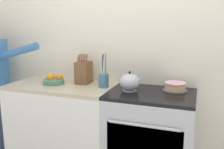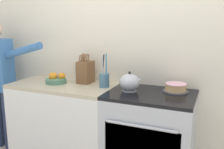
{
  "view_description": "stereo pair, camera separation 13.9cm",
  "coord_description": "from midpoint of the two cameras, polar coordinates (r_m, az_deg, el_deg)",
  "views": [
    {
      "loc": [
        0.67,
        -1.9,
        1.55
      ],
      "look_at": [
        -0.1,
        0.27,
        1.07
      ],
      "focal_mm": 40.0,
      "sensor_mm": 36.0,
      "label": 1
    },
    {
      "loc": [
        0.8,
        -1.85,
        1.55
      ],
      "look_at": [
        -0.1,
        0.27,
        1.07
      ],
      "focal_mm": 40.0,
      "sensor_mm": 36.0,
      "label": 2
    }
  ],
  "objects": [
    {
      "name": "fruit_bowl",
      "position": [
        2.71,
        -11.26,
        -1.04
      ],
      "size": [
        0.22,
        0.22,
        0.11
      ],
      "color": "#4C7F66",
      "rests_on": "counter_cabinet"
    },
    {
      "name": "stove_range",
      "position": [
        2.47,
        10.18,
        -14.62
      ],
      "size": [
        0.79,
        0.63,
        0.92
      ],
      "color": "#B7BABF",
      "rests_on": "ground_plane"
    },
    {
      "name": "tea_kettle",
      "position": [
        2.34,
        5.77,
        -1.86
      ],
      "size": [
        0.23,
        0.19,
        0.19
      ],
      "color": "#B7BABF",
      "rests_on": "stove_range"
    },
    {
      "name": "counter_cabinet",
      "position": [
        2.81,
        -9.2,
        -11.28
      ],
      "size": [
        1.09,
        0.6,
        0.92
      ],
      "color": "white",
      "rests_on": "ground_plane"
    },
    {
      "name": "wall_back",
      "position": [
        2.61,
        6.61,
        6.1
      ],
      "size": [
        8.0,
        0.04,
        2.6
      ],
      "color": "silver",
      "rests_on": "ground_plane"
    },
    {
      "name": "knife_block",
      "position": [
        2.65,
        -4.59,
        0.61
      ],
      "size": [
        0.14,
        0.18,
        0.32
      ],
      "color": "brown",
      "rests_on": "counter_cabinet"
    },
    {
      "name": "utensil_crock",
      "position": [
        2.47,
        -0.18,
        -1.15
      ],
      "size": [
        0.1,
        0.1,
        0.34
      ],
      "color": "#477084",
      "rests_on": "counter_cabinet"
    },
    {
      "name": "layer_cake",
      "position": [
        2.4,
        15.98,
        -2.96
      ],
      "size": [
        0.24,
        0.24,
        0.08
      ],
      "color": "#4C4C51",
      "rests_on": "stove_range"
    }
  ]
}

